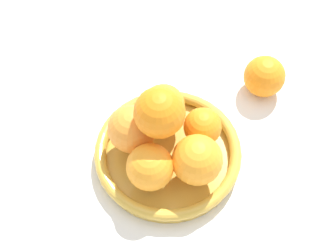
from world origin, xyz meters
TOP-DOWN VIEW (x-y plane):
  - ground_plane at (0.00, 0.00)m, footprint 4.00×4.00m
  - fruit_bowl at (0.00, 0.00)m, footprint 0.26×0.26m
  - orange_pile at (-0.01, -0.00)m, footprint 0.19×0.19m
  - stray_orange at (0.20, 0.13)m, footprint 0.08×0.08m

SIDE VIEW (x-z plane):
  - ground_plane at x=0.00m, z-range 0.00..0.00m
  - fruit_bowl at x=0.00m, z-range 0.00..0.03m
  - stray_orange at x=0.20m, z-range 0.00..0.08m
  - orange_pile at x=-0.01m, z-range 0.01..0.16m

